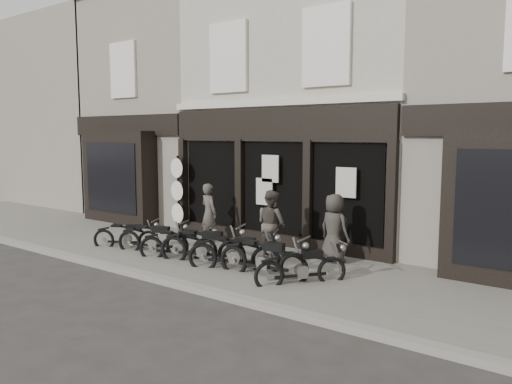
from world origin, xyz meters
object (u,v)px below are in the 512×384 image
Objects in this scene: man_right at (334,228)px; man_left at (209,213)px; advert_sign_post at (178,197)px; motorcycle_4 at (235,256)px; motorcycle_5 at (264,262)px; motorcycle_2 at (179,247)px; motorcycle_1 at (154,242)px; motorcycle_0 at (127,238)px; motorcycle_6 at (302,271)px; motorcycle_3 at (203,249)px; man_centre at (271,224)px.

man_left is at bearing 14.19° from man_right.
man_right is at bearing 3.75° from advert_sign_post.
motorcycle_5 reaches higher than motorcycle_4.
motorcycle_2 is 0.91× the size of motorcycle_4.
motorcycle_4 is at bearing -21.40° from motorcycle_1.
motorcycle_0 is at bearing 33.30° from man_right.
motorcycle_2 is 1.09× the size of motorcycle_6.
advert_sign_post reaches higher than motorcycle_1.
man_centre is (1.04, 1.38, 0.54)m from motorcycle_3.
motorcycle_5 is (4.61, 0.02, 0.06)m from motorcycle_0.
advert_sign_post is (-3.22, 2.32, 0.81)m from motorcycle_3.
motorcycle_5 is at bearing -20.70° from motorcycle_3.
motorcycle_5 is (3.62, -0.07, 0.03)m from motorcycle_1.
motorcycle_5 is 2.10m from man_right.
motorcycle_5 is 1.74m from man_centre.
motorcycle_0 is 2.00m from motorcycle_2.
man_centre is (-0.81, 1.44, 0.55)m from motorcycle_5.
motorcycle_5 is 0.97m from motorcycle_6.
motorcycle_5 is at bearing 135.68° from man_centre.
motorcycle_6 is (5.57, 0.03, 0.02)m from motorcycle_0.
motorcycle_0 is 2.60m from advert_sign_post.
man_right is (3.97, 0.06, -0.01)m from man_left.
advert_sign_post reaches higher than man_right.
motorcycle_3 is at bearing 152.94° from motorcycle_4.
motorcycle_2 is 0.84× the size of motorcycle_5.
man_centre is (1.80, 1.45, 0.58)m from motorcycle_2.
motorcycle_4 reaches higher than motorcycle_1.
motorcycle_1 is at bearing 36.41° from man_right.
motorcycle_6 is 6.54m from advert_sign_post.
advert_sign_post reaches higher than motorcycle_2.
motorcycle_1 is (0.98, 0.09, 0.03)m from motorcycle_0.
motorcycle_1 is 0.88× the size of motorcycle_5.
man_centre reaches higher than motorcycle_1.
motorcycle_3 reaches higher than motorcycle_6.
man_left is at bearing 143.78° from motorcycle_5.
motorcycle_3 is 0.85× the size of advert_sign_post.
man_left reaches higher than motorcycle_4.
man_centre is at bearing 64.26° from motorcycle_4.
man_left is at bearing 26.27° from motorcycle_0.
motorcycle_1 is at bearing 172.14° from motorcycle_5.
man_right reaches higher than motorcycle_6.
motorcycle_2 is 1.10× the size of man_left.
motorcycle_2 is 0.86× the size of motorcycle_3.
man_right is (-0.28, 1.90, 0.57)m from motorcycle_6.
advert_sign_post is at bearing 106.95° from motorcycle_6.
motorcycle_0 is at bearing -70.68° from advert_sign_post.
motorcycle_1 is 0.77× the size of advert_sign_post.
man_left is at bearing 109.72° from motorcycle_3.
man_right reaches higher than motorcycle_1.
motorcycle_6 is 1.02× the size of man_right.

